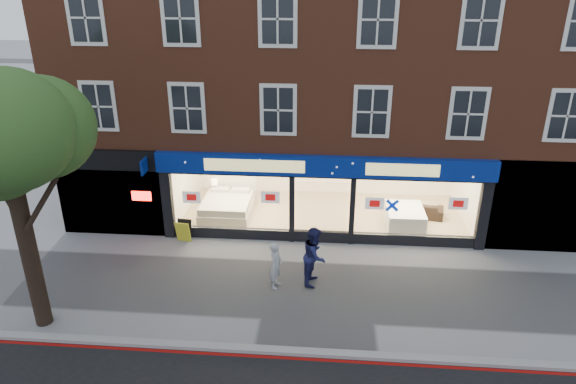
# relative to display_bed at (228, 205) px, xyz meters

# --- Properties ---
(ground) EXTENTS (120.00, 120.00, 0.00)m
(ground) POSITION_rel_display_bed_xyz_m (3.73, -4.90, -0.47)
(ground) COLOR gray
(ground) RESTS_ON ground
(kerb_line) EXTENTS (60.00, 0.10, 0.01)m
(kerb_line) POSITION_rel_display_bed_xyz_m (3.73, -8.00, -0.47)
(kerb_line) COLOR #8C0A07
(kerb_line) RESTS_ON ground
(kerb_stone) EXTENTS (60.00, 0.25, 0.12)m
(kerb_stone) POSITION_rel_display_bed_xyz_m (3.73, -7.80, -0.41)
(kerb_stone) COLOR gray
(kerb_stone) RESTS_ON ground
(showroom_floor) EXTENTS (11.00, 4.50, 0.10)m
(showroom_floor) POSITION_rel_display_bed_xyz_m (3.73, 0.35, -0.42)
(showroom_floor) COLOR tan
(showroom_floor) RESTS_ON ground
(building) EXTENTS (19.00, 8.26, 10.30)m
(building) POSITION_rel_display_bed_xyz_m (3.71, 2.04, 6.20)
(building) COLOR brown
(building) RESTS_ON ground
(street_tree) EXTENTS (4.00, 3.20, 6.60)m
(street_tree) POSITION_rel_display_bed_xyz_m (-3.84, -7.10, 4.47)
(street_tree) COLOR black
(street_tree) RESTS_ON ground
(display_bed) EXTENTS (1.99, 2.36, 1.34)m
(display_bed) POSITION_rel_display_bed_xyz_m (0.00, 0.00, 0.00)
(display_bed) COLOR beige
(display_bed) RESTS_ON showroom_floor
(bedside_table) EXTENTS (0.55, 0.55, 0.55)m
(bedside_table) POSITION_rel_display_bed_xyz_m (-0.67, 0.77, -0.10)
(bedside_table) COLOR brown
(bedside_table) RESTS_ON showroom_floor
(mattress_stack) EXTENTS (1.37, 1.73, 0.68)m
(mattress_stack) POSITION_rel_display_bed_xyz_m (6.83, -0.47, -0.03)
(mattress_stack) COLOR white
(mattress_stack) RESTS_ON showroom_floor
(sofa) EXTENTS (2.09, 1.15, 0.58)m
(sofa) POSITION_rel_display_bed_xyz_m (7.43, 0.44, -0.08)
(sofa) COLOR black
(sofa) RESTS_ON showroom_floor
(a_board) EXTENTS (0.56, 0.40, 0.81)m
(a_board) POSITION_rel_display_bed_xyz_m (-1.17, -2.20, -0.07)
(a_board) COLOR gold
(a_board) RESTS_ON ground
(pedestrian_grey) EXTENTS (0.47, 0.61, 1.49)m
(pedestrian_grey) POSITION_rel_display_bed_xyz_m (2.41, -4.81, 0.27)
(pedestrian_grey) COLOR #A5A7AD
(pedestrian_grey) RESTS_ON ground
(pedestrian_blue) EXTENTS (0.86, 1.02, 1.88)m
(pedestrian_blue) POSITION_rel_display_bed_xyz_m (3.58, -4.47, 0.47)
(pedestrian_blue) COLOR #181A44
(pedestrian_blue) RESTS_ON ground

